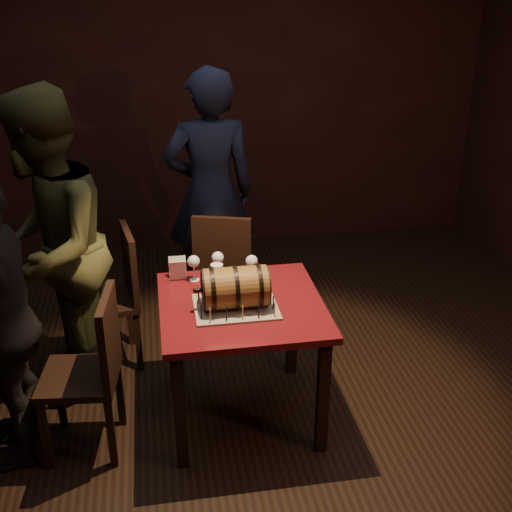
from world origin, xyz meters
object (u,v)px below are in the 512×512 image
Objects in this scene: chair_left_rear at (117,290)px; chair_left_front at (93,366)px; person_back at (210,194)px; person_left_front at (1,321)px; barrel_cake at (235,288)px; wine_glass_mid at (218,259)px; pub_table at (242,320)px; wine_glass_left at (194,263)px; chair_back at (225,267)px; person_left_rear at (49,250)px; wine_glass_right at (252,262)px; pint_of_ale at (217,277)px.

chair_left_rear and chair_left_front have the same top height.
person_back is 1.91m from person_left_front.
barrel_cake is 0.40m from wine_glass_mid.
pub_table is 5.59× the size of wine_glass_mid.
person_left_front reaches higher than wine_glass_left.
chair_back is at bearing 52.59° from chair_left_front.
person_left_rear reaches higher than pub_table.
person_back is (-0.03, 1.37, 0.28)m from pub_table.
chair_left_rear is 1.01m from person_left_front.
wine_glass_right is 0.77m from chair_back.
barrel_cake is 0.44× the size of chair_back.
wine_glass_mid is 1.03m from person_back.
pint_of_ale is 0.08× the size of person_left_rear.
person_left_rear reaches higher than wine_glass_mid.
chair_left_rear is at bearing 83.57° from chair_left_front.
wine_glass_right is 0.09× the size of person_back.
chair_left_rear is at bearing 139.90° from pint_of_ale.
chair_left_front is at bearing 59.69° from person_back.
chair_left_front reaches higher than wine_glass_mid.
pint_of_ale is at bearing 79.96° from person_left_rear.
chair_back is 0.57× the size of person_left_front.
person_left_rear is 1.16× the size of person_left_front.
barrel_cake is at bearing 93.09° from person_left_front.
person_left_rear reaches higher than wine_glass_right.
pub_table is 0.96m from chair_back.
barrel_cake is 0.44× the size of chair_left_rear.
wine_glass_mid is 0.17× the size of chair_back.
chair_left_rear reaches higher than wine_glass_mid.
chair_left_front is 0.51× the size of person_back.
wine_glass_left is 1.09m from person_left_front.
chair_left_front is (-0.92, -0.41, -0.35)m from wine_glass_right.
wine_glass_left is 0.09× the size of person_left_rear.
barrel_cake is at bearing -73.90° from pint_of_ale.
person_left_front is (-1.24, -0.10, 0.17)m from pub_table.
pint_of_ale is at bearing -44.13° from wine_glass_left.
wine_glass_right reaches higher than pub_table.
pint_of_ale is 0.16× the size of chair_back.
person_back is (0.69, 0.66, 0.40)m from chair_left_rear.
wine_glass_left is 1.07× the size of pint_of_ale.
wine_glass_left is 0.34m from wine_glass_right.
pub_table is at bearing 88.36° from person_back.
wine_glass_mid is 0.10× the size of person_left_front.
wine_glass_right is 0.17× the size of chair_back.
pub_table is 6.00× the size of pint_of_ale.
chair_back is 1.37m from chair_left_front.
wine_glass_right is 1.07× the size of pint_of_ale.
barrel_cake is 0.35m from wine_glass_right.
pint_of_ale is (0.12, -0.12, -0.05)m from wine_glass_left.
chair_left_rear is at bearing 131.16° from person_left_rear.
person_left_rear reaches higher than person_back.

